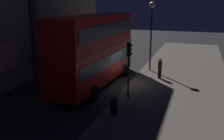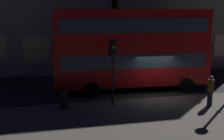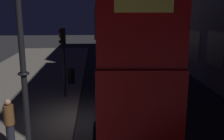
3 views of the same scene
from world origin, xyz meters
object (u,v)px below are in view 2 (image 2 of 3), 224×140
Objects in this scene: traffic_light_near_kerb at (113,58)px; litter_bin at (63,100)px; double_decker_bus at (131,46)px; pedestrian at (210,91)px.

traffic_light_near_kerb reaches higher than litter_bin.
traffic_light_near_kerb is at bearing -119.08° from double_decker_bus.
pedestrian is at bearing -51.19° from double_decker_bus.
traffic_light_near_kerb is 2.15× the size of pedestrian.
double_decker_bus is at bearing -76.17° from pedestrian.
pedestrian is (5.27, -1.28, -1.79)m from traffic_light_near_kerb.
litter_bin is (-8.01, 1.38, -0.42)m from pedestrian.
traffic_light_near_kerb is 5.71m from pedestrian.
double_decker_bus reaches higher than traffic_light_near_kerb.
double_decker_bus is 5.91m from pedestrian.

